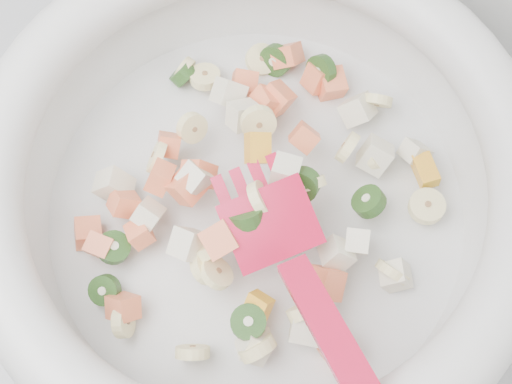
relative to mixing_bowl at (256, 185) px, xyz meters
The scene contains 1 object.
mixing_bowl is the anchor object (origin of this frame).
Camera 1 is at (-0.02, 1.31, 1.43)m, focal length 50.00 mm.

